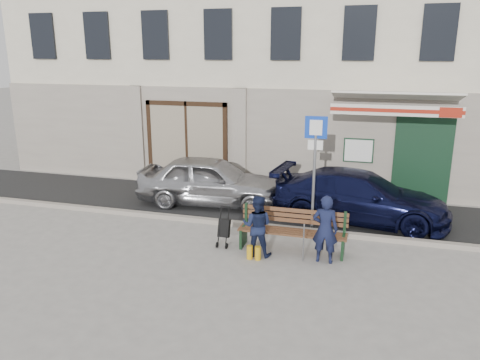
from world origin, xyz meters
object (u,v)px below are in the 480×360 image
at_px(car_navy, 360,196).
at_px(bench, 290,231).
at_px(parking_sign, 315,155).
at_px(man, 325,229).
at_px(car_silver, 210,181).
at_px(stroller, 224,229).
at_px(woman, 257,226).

relative_size(car_navy, bench, 1.89).
bearing_deg(car_navy, bench, 156.62).
relative_size(parking_sign, man, 1.93).
height_order(car_silver, man, man).
relative_size(car_navy, stroller, 5.00).
bearing_deg(car_navy, stroller, 138.00).
bearing_deg(stroller, car_silver, 118.06).
bearing_deg(stroller, woman, -16.06).
relative_size(woman, stroller, 1.50).
bearing_deg(car_navy, parking_sign, 140.58).
bearing_deg(parking_sign, car_silver, 155.57).
height_order(parking_sign, woman, parking_sign).
xyz_separation_m(car_silver, woman, (2.13, -3.05, -0.03)).
bearing_deg(car_navy, car_silver, 94.04).
distance_m(woman, stroller, 0.94).
height_order(car_silver, car_navy, car_silver).
xyz_separation_m(man, woman, (-1.45, -0.04, -0.06)).
relative_size(man, stroller, 1.63).
bearing_deg(woman, parking_sign, -119.22).
relative_size(car_navy, man, 3.07).
xyz_separation_m(bench, woman, (-0.65, -0.42, 0.22)).
xyz_separation_m(car_silver, stroller, (1.28, -2.75, -0.31)).
distance_m(parking_sign, woman, 2.39).
height_order(car_silver, parking_sign, parking_sign).
relative_size(parking_sign, bench, 1.19).
distance_m(car_silver, man, 4.68).
relative_size(car_silver, parking_sign, 1.46).
xyz_separation_m(man, stroller, (-2.30, 0.26, -0.34)).
bearing_deg(car_silver, stroller, -159.21).
xyz_separation_m(car_navy, woman, (-2.07, -2.83, 0.02)).
xyz_separation_m(parking_sign, bench, (-0.32, -1.37, -1.47)).
bearing_deg(woman, bench, -147.87).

